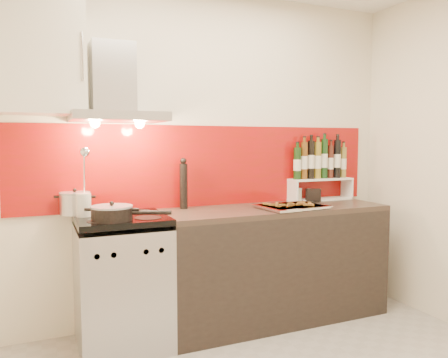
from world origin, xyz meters
name	(u,v)px	position (x,y,z in m)	size (l,w,h in m)	color
back_wall	(202,156)	(0.00, 1.40, 1.30)	(3.40, 0.02, 2.60)	silver
backsplash	(208,166)	(0.05, 1.39, 1.22)	(3.00, 0.02, 0.64)	maroon
range_stove	(122,283)	(-0.70, 1.10, 0.44)	(0.60, 0.60, 0.91)	#B7B7BA
counter	(274,263)	(0.50, 1.10, 0.45)	(1.80, 0.60, 0.90)	black
range_hood	(115,94)	(-0.70, 1.24, 1.74)	(0.62, 0.50, 0.61)	#B7B7BA
upper_cabinet	(27,57)	(-1.25, 1.22, 1.95)	(0.70, 0.35, 0.72)	silver
stock_pot	(75,203)	(-0.98, 1.30, 0.99)	(0.21, 0.21, 0.18)	#B7B7BA
saute_pan	(113,213)	(-0.78, 0.95, 0.96)	(0.49, 0.29, 0.12)	black
utensil_jar	(84,197)	(-0.93, 1.16, 1.04)	(0.10, 0.15, 0.48)	silver
pepper_mill	(184,184)	(-0.19, 1.30, 1.09)	(0.06, 0.06, 0.39)	black
step_shelf	(320,170)	(1.07, 1.30, 1.17)	(0.60, 0.16, 0.54)	white
caddy_box	(313,195)	(0.94, 1.22, 0.96)	(0.12, 0.05, 0.11)	black
baking_tray	(291,206)	(0.59, 0.99, 0.92)	(0.53, 0.43, 0.03)	silver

